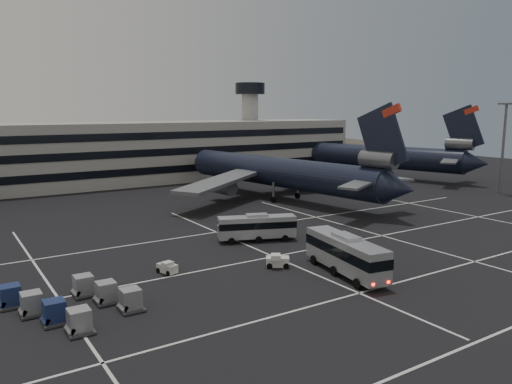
% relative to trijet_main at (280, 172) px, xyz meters
% --- Properties ---
extents(ground, '(260.00, 260.00, 0.00)m').
position_rel_trijet_main_xyz_m(ground, '(-16.60, -34.13, -5.25)').
color(ground, black).
rests_on(ground, ground).
extents(lane_markings, '(90.00, 55.62, 0.01)m').
position_rel_trijet_main_xyz_m(lane_markings, '(-15.65, -33.41, -5.24)').
color(lane_markings, silver).
rests_on(lane_markings, ground).
extents(terminal, '(125.00, 26.00, 24.00)m').
position_rel_trijet_main_xyz_m(terminal, '(-19.54, 37.01, 1.68)').
color(terminal, gray).
rests_on(terminal, ground).
extents(hills, '(352.00, 180.00, 44.00)m').
position_rel_trijet_main_xyz_m(hills, '(1.39, 135.87, -17.32)').
color(hills, '#38332B').
rests_on(hills, ground).
extents(lightpole_right, '(2.40, 2.40, 18.28)m').
position_rel_trijet_main_xyz_m(lightpole_right, '(41.40, -19.13, 6.57)').
color(lightpole_right, slate).
rests_on(lightpole_right, ground).
extents(trijet_main, '(46.98, 57.63, 18.08)m').
position_rel_trijet_main_xyz_m(trijet_main, '(0.00, 0.00, 0.00)').
color(trijet_main, black).
rests_on(trijet_main, ground).
extents(trijet_far, '(25.23, 56.52, 18.08)m').
position_rel_trijet_main_xyz_m(trijet_far, '(38.65, 13.81, 0.18)').
color(trijet_far, black).
rests_on(trijet_far, ground).
extents(bus_near, '(4.76, 12.29, 4.24)m').
position_rel_trijet_main_xyz_m(bus_near, '(-19.90, -39.33, -2.93)').
color(bus_near, '#9A9DA2').
rests_on(bus_near, ground).
extents(bus_far, '(10.32, 5.92, 3.59)m').
position_rel_trijet_main_xyz_m(bus_far, '(-20.35, -23.08, -3.29)').
color(bus_far, '#9A9DA2').
rests_on(bus_far, ground).
extents(tug_a, '(1.89, 2.42, 1.38)m').
position_rel_trijet_main_xyz_m(tug_a, '(-35.37, -28.96, -4.64)').
color(tug_a, silver).
rests_on(tug_a, ground).
extents(tug_b, '(2.87, 2.59, 1.59)m').
position_rel_trijet_main_xyz_m(tug_b, '(-24.40, -33.61, -4.55)').
color(tug_b, silver).
rests_on(tug_b, ground).
extents(uld_cluster, '(11.24, 11.48, 1.93)m').
position_rel_trijet_main_xyz_m(uld_cluster, '(-46.26, -33.88, -4.31)').
color(uld_cluster, '#2D2D30').
rests_on(uld_cluster, ground).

